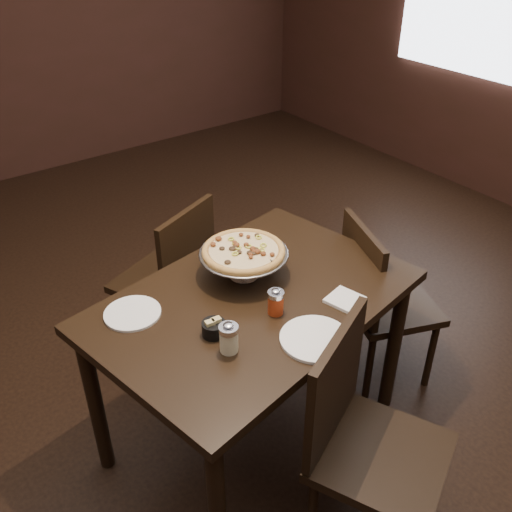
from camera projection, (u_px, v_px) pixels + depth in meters
room at (260, 145)px, 1.82m from camera, size 6.04×7.04×2.84m
dining_table at (253, 317)px, 2.25m from camera, size 1.36×1.03×0.77m
pizza_stand at (244, 251)px, 2.25m from camera, size 0.36×0.36×0.15m
parmesan_shaker at (229, 338)px, 1.91m from camera, size 0.07×0.07×0.12m
pepper_flake_shaker at (276, 302)px, 2.09m from camera, size 0.06×0.06×0.11m
packet_caddy at (214, 328)px, 2.00m from camera, size 0.08×0.08×0.07m
napkin_stack at (345, 300)px, 2.17m from camera, size 0.15×0.15×0.01m
plate_left at (133, 313)px, 2.10m from camera, size 0.21×0.21×0.01m
plate_near at (315, 339)px, 1.98m from camera, size 0.25×0.25×0.01m
serving_spatula at (268, 259)px, 2.21m from camera, size 0.14×0.14×0.02m
chair_far at (172, 276)px, 2.83m from camera, size 0.53×0.53×0.87m
chair_near at (364, 437)px, 1.97m from camera, size 0.57×0.57×0.92m
chair_side at (379, 298)px, 2.69m from camera, size 0.52×0.52×0.86m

